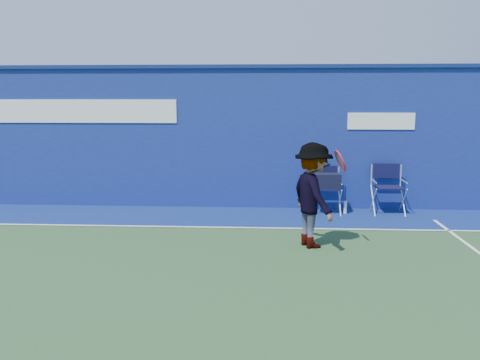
# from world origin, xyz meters

# --- Properties ---
(ground) EXTENTS (80.00, 80.00, 0.00)m
(ground) POSITION_xyz_m (0.00, 0.00, 0.00)
(ground) COLOR #2C4B28
(ground) RESTS_ON ground
(stadium_wall) EXTENTS (24.00, 0.50, 3.08)m
(stadium_wall) POSITION_xyz_m (-0.00, 5.20, 1.55)
(stadium_wall) COLOR navy
(stadium_wall) RESTS_ON ground
(out_of_bounds_strip) EXTENTS (24.00, 1.80, 0.01)m
(out_of_bounds_strip) POSITION_xyz_m (0.00, 4.10, 0.00)
(out_of_bounds_strip) COLOR navy
(out_of_bounds_strip) RESTS_ON ground
(court_lines) EXTENTS (24.00, 12.00, 0.01)m
(court_lines) POSITION_xyz_m (0.00, 0.60, 0.01)
(court_lines) COLOR white
(court_lines) RESTS_ON out_of_bounds_strip
(directors_chair_left) EXTENTS (0.58, 0.52, 0.97)m
(directors_chair_left) POSITION_xyz_m (2.43, 4.52, 0.41)
(directors_chair_left) COLOR silver
(directors_chair_left) RESTS_ON ground
(directors_chair_right) EXTENTS (0.61, 0.55, 1.02)m
(directors_chair_right) POSITION_xyz_m (3.72, 4.59, 0.32)
(directors_chair_right) COLOR silver
(directors_chair_right) RESTS_ON ground
(water_bottle) EXTENTS (0.07, 0.07, 0.27)m
(water_bottle) POSITION_xyz_m (2.84, 4.52, 0.13)
(water_bottle) COLOR silver
(water_bottle) RESTS_ON ground
(tennis_player) EXTENTS (1.00, 1.24, 1.68)m
(tennis_player) POSITION_xyz_m (1.95, 2.11, 0.84)
(tennis_player) COLOR #EA4738
(tennis_player) RESTS_ON ground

